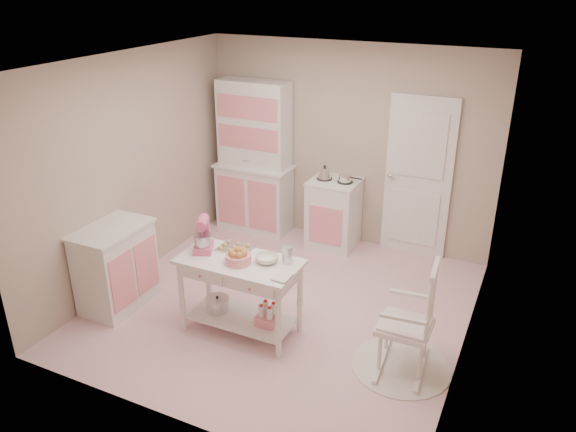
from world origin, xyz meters
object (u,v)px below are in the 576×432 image
object	(u,v)px
stove	(334,213)
stand_mixer	(203,235)
hutch	(254,158)
work_table	(241,296)
base_cabinet	(116,267)
bread_basket	(238,259)
rocking_chair	(406,317)

from	to	relation	value
stove	stand_mixer	xyz separation A→B (m)	(-0.56, -2.17, 0.51)
hutch	work_table	bearing A→B (deg)	-64.64
hutch	work_table	distance (m)	2.56
hutch	work_table	world-z (taller)	hutch
stand_mixer	hutch	bearing A→B (deg)	81.66
hutch	work_table	size ratio (longest dim) A/B	1.73
base_cabinet	bread_basket	distance (m)	1.52
stove	stand_mixer	size ratio (longest dim) A/B	2.71
bread_basket	hutch	bearing A→B (deg)	115.29
rocking_chair	stand_mixer	xyz separation A→B (m)	(-2.05, -0.10, 0.42)
work_table	stand_mixer	size ratio (longest dim) A/B	3.53
hutch	stand_mixer	world-z (taller)	hutch
stove	bread_basket	xyz separation A→B (m)	(-0.12, -2.24, 0.39)
stand_mixer	work_table	bearing A→B (deg)	-27.18
hutch	base_cabinet	xyz separation A→B (m)	(-0.38, -2.39, -0.58)
hutch	base_cabinet	bearing A→B (deg)	-99.07
rocking_chair	bread_basket	distance (m)	1.64
work_table	base_cabinet	bearing A→B (deg)	-173.80
stove	base_cabinet	size ratio (longest dim) A/B	1.00
stove	work_table	distance (m)	2.19
stove	rocking_chair	bearing A→B (deg)	-54.25
stove	bread_basket	bearing A→B (deg)	-93.04
base_cabinet	stand_mixer	world-z (taller)	stand_mixer
hutch	bread_basket	bearing A→B (deg)	-64.71
rocking_chair	work_table	size ratio (longest dim) A/B	0.92
base_cabinet	rocking_chair	xyz separation A→B (m)	(3.07, 0.28, 0.09)
base_cabinet	stand_mixer	distance (m)	1.16
stove	stand_mixer	world-z (taller)	stand_mixer
rocking_chair	base_cabinet	bearing A→B (deg)	-179.93
hutch	bread_basket	xyz separation A→B (m)	(1.08, -2.29, -0.19)
work_table	bread_basket	world-z (taller)	bread_basket
work_table	hutch	bearing A→B (deg)	115.36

